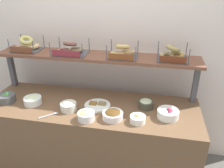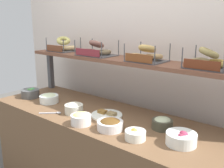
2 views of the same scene
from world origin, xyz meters
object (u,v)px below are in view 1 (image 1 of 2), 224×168
(bowl_scallion_spread, at_px, (33,100))
(bagel_basket_plain, at_px, (27,46))
(bagel_basket_sesame, at_px, (123,52))
(bagel_basket_everything, at_px, (172,55))
(bagel_basket_poppy, at_px, (70,50))
(bowl_chocolate_spread, at_px, (113,115))
(bowl_beet_salad, at_px, (168,114))
(bowl_fruit_salad, at_px, (138,119))
(serving_spoon_near_plate, at_px, (52,114))
(serving_plate_white, at_px, (97,105))
(bowl_veggie_mix, at_px, (6,98))
(bowl_potato_salad, at_px, (68,106))
(bowl_tuna_salad, at_px, (146,103))
(bowl_egg_salad, at_px, (86,115))

(bowl_scallion_spread, height_order, bagel_basket_plain, bagel_basket_plain)
(bagel_basket_sesame, distance_m, bagel_basket_everything, 0.47)
(bowl_scallion_spread, height_order, bagel_basket_poppy, bagel_basket_poppy)
(bowl_chocolate_spread, height_order, bagel_basket_plain, bagel_basket_plain)
(bowl_beet_salad, relative_size, bagel_basket_sesame, 0.66)
(bagel_basket_sesame, bearing_deg, bagel_basket_poppy, -179.73)
(bowl_fruit_salad, height_order, bagel_basket_sesame, bagel_basket_sesame)
(bagel_basket_poppy, distance_m, bagel_basket_sesame, 0.53)
(bagel_basket_plain, distance_m, bagel_basket_sesame, 1.03)
(bagel_basket_sesame, bearing_deg, bagel_basket_plain, 178.51)
(bowl_beet_salad, bearing_deg, bowl_fruit_salad, -154.74)
(serving_spoon_near_plate, height_order, bagel_basket_plain, bagel_basket_plain)
(serving_spoon_near_plate, xyz_separation_m, bagel_basket_sesame, (0.57, 0.49, 0.47))
(bagel_basket_poppy, xyz_separation_m, bagel_basket_sesame, (0.53, 0.00, 0.00))
(bowl_fruit_salad, distance_m, serving_spoon_near_plate, 0.78)
(bagel_basket_plain, height_order, bagel_basket_everything, bagel_basket_plain)
(bowl_chocolate_spread, bearing_deg, bowl_beet_salad, 12.80)
(serving_plate_white, distance_m, serving_spoon_near_plate, 0.44)
(bowl_chocolate_spread, bearing_deg, bagel_basket_sesame, 88.28)
(serving_spoon_near_plate, bearing_deg, bowl_veggie_mix, 165.25)
(bowl_veggie_mix, relative_size, serving_spoon_near_plate, 1.21)
(bowl_potato_salad, height_order, bowl_tuna_salad, bowl_potato_salad)
(bagel_basket_plain, bearing_deg, serving_spoon_near_plate, -48.41)
(bowl_tuna_salad, relative_size, serving_spoon_near_plate, 1.02)
(bowl_fruit_salad, xyz_separation_m, bowl_tuna_salad, (0.05, 0.26, 0.01))
(bowl_egg_salad, height_order, bowl_potato_salad, bowl_potato_salad)
(bowl_tuna_salad, bearing_deg, bowl_veggie_mix, -173.43)
(bowl_egg_salad, height_order, bagel_basket_sesame, bagel_basket_sesame)
(bowl_egg_salad, height_order, serving_spoon_near_plate, bowl_egg_salad)
(bowl_tuna_salad, bearing_deg, bagel_basket_everything, 44.18)
(bowl_scallion_spread, distance_m, bowl_egg_salad, 0.62)
(bowl_fruit_salad, height_order, bagel_basket_poppy, bagel_basket_poppy)
(serving_spoon_near_plate, distance_m, bagel_basket_everything, 1.25)
(bowl_tuna_salad, distance_m, bowl_veggie_mix, 1.39)
(bowl_fruit_salad, xyz_separation_m, serving_plate_white, (-0.41, 0.20, -0.02))
(bagel_basket_plain, bearing_deg, bowl_veggie_mix, -103.77)
(bowl_fruit_salad, bearing_deg, bowl_veggie_mix, 175.66)
(bowl_fruit_salad, relative_size, bowl_beet_salad, 0.72)
(bowl_tuna_salad, bearing_deg, serving_plate_white, -172.10)
(bowl_fruit_salad, xyz_separation_m, bowl_veggie_mix, (-1.32, 0.10, 0.01))
(bowl_chocolate_spread, height_order, bagel_basket_everything, bagel_basket_everything)
(bowl_egg_salad, distance_m, serving_plate_white, 0.25)
(bowl_fruit_salad, xyz_separation_m, serving_spoon_near_plate, (-0.78, -0.04, -0.03))
(bagel_basket_plain, xyz_separation_m, bagel_basket_everything, (1.49, -0.01, 0.00))
(bowl_potato_salad, bearing_deg, bowl_beet_salad, 3.37)
(bowl_egg_salad, xyz_separation_m, serving_spoon_near_plate, (-0.33, 0.01, -0.04))
(serving_plate_white, bearing_deg, bowl_tuna_salad, 7.90)
(bowl_potato_salad, xyz_separation_m, bowl_chocolate_spread, (0.43, -0.06, -0.01))
(bowl_beet_salad, height_order, serving_plate_white, bowl_beet_salad)
(bowl_potato_salad, bearing_deg, bagel_basket_everything, 23.20)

